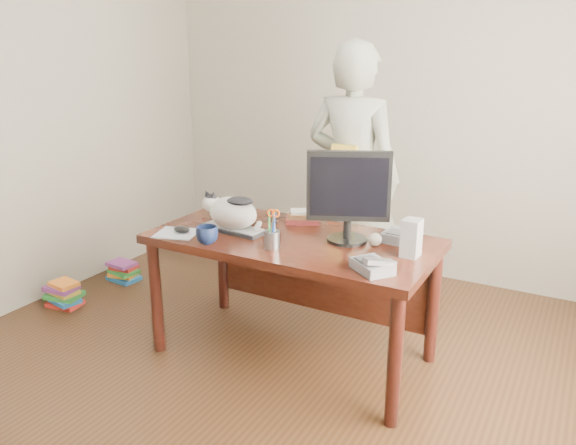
{
  "coord_description": "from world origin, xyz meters",
  "views": [
    {
      "loc": [
        1.43,
        -2.03,
        1.77
      ],
      "look_at": [
        0.0,
        0.55,
        0.85
      ],
      "focal_mm": 35.0,
      "sensor_mm": 36.0,
      "label": 1
    }
  ],
  "objects_px": {
    "desk": "(299,257)",
    "phone": "(373,266)",
    "calculator": "(398,236)",
    "person": "(352,178)",
    "book_stack": "(303,217)",
    "book_pile_b": "(123,271)",
    "coffee_mug": "(207,235)",
    "speaker": "(411,238)",
    "cat": "(231,211)",
    "mouse": "(182,229)",
    "baseball": "(375,240)",
    "monitor": "(348,192)",
    "book_pile_a": "(64,294)",
    "pen_cup": "(272,237)",
    "keyboard": "(233,229)"
  },
  "relations": [
    {
      "from": "monitor",
      "to": "person",
      "type": "relative_size",
      "value": 0.28
    },
    {
      "from": "coffee_mug",
      "to": "person",
      "type": "distance_m",
      "value": 1.25
    },
    {
      "from": "desk",
      "to": "book_pile_b",
      "type": "relative_size",
      "value": 6.2
    },
    {
      "from": "keyboard",
      "to": "speaker",
      "type": "relative_size",
      "value": 2.11
    },
    {
      "from": "book_stack",
      "to": "book_pile_b",
      "type": "bearing_deg",
      "value": 154.66
    },
    {
      "from": "phone",
      "to": "book_stack",
      "type": "distance_m",
      "value": 0.85
    },
    {
      "from": "speaker",
      "to": "book_pile_b",
      "type": "bearing_deg",
      "value": 174.87
    },
    {
      "from": "monitor",
      "to": "mouse",
      "type": "relative_size",
      "value": 4.27
    },
    {
      "from": "desk",
      "to": "person",
      "type": "relative_size",
      "value": 0.87
    },
    {
      "from": "mouse",
      "to": "person",
      "type": "relative_size",
      "value": 0.06
    },
    {
      "from": "book_stack",
      "to": "book_pile_b",
      "type": "height_order",
      "value": "book_stack"
    },
    {
      "from": "desk",
      "to": "person",
      "type": "xyz_separation_m",
      "value": [
        -0.01,
        0.8,
        0.31
      ]
    },
    {
      "from": "monitor",
      "to": "pen_cup",
      "type": "height_order",
      "value": "monitor"
    },
    {
      "from": "mouse",
      "to": "baseball",
      "type": "xyz_separation_m",
      "value": [
        1.05,
        0.34,
        0.01
      ]
    },
    {
      "from": "desk",
      "to": "calculator",
      "type": "height_order",
      "value": "calculator"
    },
    {
      "from": "book_pile_b",
      "to": "desk",
      "type": "bearing_deg",
      "value": -8.97
    },
    {
      "from": "speaker",
      "to": "calculator",
      "type": "relative_size",
      "value": 0.97
    },
    {
      "from": "mouse",
      "to": "speaker",
      "type": "relative_size",
      "value": 0.6
    },
    {
      "from": "keyboard",
      "to": "coffee_mug",
      "type": "height_order",
      "value": "coffee_mug"
    },
    {
      "from": "desk",
      "to": "phone",
      "type": "relative_size",
      "value": 6.57
    },
    {
      "from": "cat",
      "to": "pen_cup",
      "type": "relative_size",
      "value": 1.83
    },
    {
      "from": "cat",
      "to": "speaker",
      "type": "relative_size",
      "value": 2.02
    },
    {
      "from": "cat",
      "to": "book_stack",
      "type": "relative_size",
      "value": 1.63
    },
    {
      "from": "desk",
      "to": "keyboard",
      "type": "relative_size",
      "value": 3.85
    },
    {
      "from": "pen_cup",
      "to": "book_pile_a",
      "type": "xyz_separation_m",
      "value": [
        -1.74,
        0.01,
        -0.72
      ]
    },
    {
      "from": "pen_cup",
      "to": "book_pile_b",
      "type": "relative_size",
      "value": 0.84
    },
    {
      "from": "monitor",
      "to": "book_stack",
      "type": "height_order",
      "value": "monitor"
    },
    {
      "from": "desk",
      "to": "coffee_mug",
      "type": "bearing_deg",
      "value": -131.93
    },
    {
      "from": "calculator",
      "to": "person",
      "type": "relative_size",
      "value": 0.11
    },
    {
      "from": "mouse",
      "to": "coffee_mug",
      "type": "distance_m",
      "value": 0.25
    },
    {
      "from": "baseball",
      "to": "person",
      "type": "xyz_separation_m",
      "value": [
        -0.47,
        0.79,
        0.13
      ]
    },
    {
      "from": "monitor",
      "to": "coffee_mug",
      "type": "height_order",
      "value": "monitor"
    },
    {
      "from": "pen_cup",
      "to": "book_stack",
      "type": "distance_m",
      "value": 0.5
    },
    {
      "from": "phone",
      "to": "calculator",
      "type": "bearing_deg",
      "value": 131.17
    },
    {
      "from": "calculator",
      "to": "monitor",
      "type": "bearing_deg",
      "value": -142.3
    },
    {
      "from": "pen_cup",
      "to": "speaker",
      "type": "bearing_deg",
      "value": 19.13
    },
    {
      "from": "cat",
      "to": "phone",
      "type": "distance_m",
      "value": 0.97
    },
    {
      "from": "monitor",
      "to": "mouse",
      "type": "distance_m",
      "value": 0.98
    },
    {
      "from": "cat",
      "to": "book_stack",
      "type": "xyz_separation_m",
      "value": [
        0.29,
        0.35,
        -0.08
      ]
    },
    {
      "from": "cat",
      "to": "book_pile_a",
      "type": "distance_m",
      "value": 1.59
    },
    {
      "from": "person",
      "to": "book_pile_a",
      "type": "bearing_deg",
      "value": 31.82
    },
    {
      "from": "desk",
      "to": "book_pile_b",
      "type": "bearing_deg",
      "value": 171.03
    },
    {
      "from": "phone",
      "to": "desk",
      "type": "bearing_deg",
      "value": -173.48
    },
    {
      "from": "coffee_mug",
      "to": "speaker",
      "type": "bearing_deg",
      "value": 18.57
    },
    {
      "from": "coffee_mug",
      "to": "person",
      "type": "relative_size",
      "value": 0.07
    },
    {
      "from": "monitor",
      "to": "book_stack",
      "type": "bearing_deg",
      "value": 126.71
    },
    {
      "from": "speaker",
      "to": "book_pile_b",
      "type": "xyz_separation_m",
      "value": [
        -2.39,
        0.32,
        -0.78
      ]
    },
    {
      "from": "desk",
      "to": "pen_cup",
      "type": "xyz_separation_m",
      "value": [
        -0.01,
        -0.29,
        0.21
      ]
    },
    {
      "from": "book_pile_a",
      "to": "book_pile_b",
      "type": "relative_size",
      "value": 1.05
    },
    {
      "from": "mouse",
      "to": "book_pile_a",
      "type": "height_order",
      "value": "mouse"
    }
  ]
}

